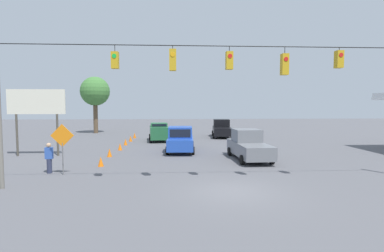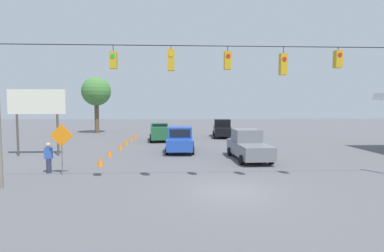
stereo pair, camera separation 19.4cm
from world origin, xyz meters
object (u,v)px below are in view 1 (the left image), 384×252
work_zone_sign (62,139)px  tree_horizon_left (95,92)px  traffic_cone_fourth (126,142)px  roadside_billboard (36,107)px  pickup_truck_blue_withflow_mid (181,140)px  traffic_cone_third (120,147)px  overhead_signal_span (230,86)px  pedestrian (49,158)px  pickup_truck_black_oncoming_deep (222,129)px  traffic_cone_fifth (131,139)px  sedan_green_withflow_far (159,132)px  traffic_cone_second (109,153)px  traffic_cone_nearest (101,162)px  pickup_truck_grey_crossing_near (249,146)px  traffic_cone_farthest (135,135)px

work_zone_sign → tree_horizon_left: tree_horizon_left is taller
traffic_cone_fourth → roadside_billboard: bearing=45.5°
roadside_billboard → pickup_truck_blue_withflow_mid: bearing=-172.1°
traffic_cone_third → pickup_truck_blue_withflow_mid: bearing=169.3°
overhead_signal_span → pedestrian: bearing=-17.7°
pickup_truck_black_oncoming_deep → pedestrian: 22.81m
pedestrian → pickup_truck_blue_withflow_mid: bearing=-135.2°
pickup_truck_blue_withflow_mid → traffic_cone_fifth: bearing=-54.1°
overhead_signal_span → tree_horizon_left: bearing=-64.0°
sedan_green_withflow_far → pickup_truck_black_oncoming_deep: pickup_truck_black_oncoming_deep is taller
pickup_truck_black_oncoming_deep → traffic_cone_second: (10.61, 13.55, -0.67)m
traffic_cone_nearest → tree_horizon_left: tree_horizon_left is taller
pickup_truck_blue_withflow_mid → pickup_truck_grey_crossing_near: (-4.82, 3.80, -0.00)m
pickup_truck_black_oncoming_deep → traffic_cone_nearest: size_ratio=8.93×
traffic_cone_third → roadside_billboard: bearing=23.5°
pickup_truck_blue_withflow_mid → traffic_cone_third: size_ratio=8.89×
work_zone_sign → sedan_green_withflow_far: bearing=-106.1°
traffic_cone_nearest → traffic_cone_second: (0.22, -3.54, 0.00)m
traffic_cone_nearest → work_zone_sign: (1.52, 2.22, 1.68)m
traffic_cone_second → roadside_billboard: roadside_billboard is taller
pedestrian → tree_horizon_left: (3.83, -24.78, 4.82)m
traffic_cone_farthest → work_zone_sign: size_ratio=0.22×
pickup_truck_black_oncoming_deep → traffic_cone_fourth: (10.49, 7.00, -0.67)m
overhead_signal_span → traffic_cone_farthest: (7.40, -21.23, -4.47)m
pickup_truck_blue_withflow_mid → roadside_billboard: bearing=7.9°
sedan_green_withflow_far → pickup_truck_blue_withflow_mid: 7.84m
pickup_truck_black_oncoming_deep → overhead_signal_span: bearing=82.1°
pickup_truck_black_oncoming_deep → traffic_cone_farthest: size_ratio=8.93×
overhead_signal_span → pickup_truck_black_oncoming_deep: overhead_signal_span is taller
traffic_cone_fifth → pedestrian: (2.41, 14.79, 0.57)m
pickup_truck_blue_withflow_mid → work_zone_sign: size_ratio=1.95×
pickup_truck_black_oncoming_deep → pedestrian: (12.85, 18.84, -0.10)m
traffic_cone_second → pedestrian: pedestrian is taller
traffic_cone_farthest → work_zone_sign: work_zone_sign is taller
pickup_truck_blue_withflow_mid → pickup_truck_black_oncoming_deep: 12.43m
traffic_cone_third → work_zone_sign: 9.29m
traffic_cone_fifth → overhead_signal_span: bearing=112.4°
pickup_truck_grey_crossing_near → work_zone_sign: bearing=20.2°
traffic_cone_third → traffic_cone_farthest: bearing=-89.8°
traffic_cone_second → traffic_cone_third: same height
work_zone_sign → pickup_truck_blue_withflow_mid: bearing=-129.8°
overhead_signal_span → traffic_cone_second: size_ratio=34.45×
traffic_cone_fourth → work_zone_sign: 12.50m
traffic_cone_fifth → tree_horizon_left: size_ratio=0.08×
overhead_signal_span → traffic_cone_fifth: (7.38, -17.91, -4.47)m
sedan_green_withflow_far → traffic_cone_third: bearing=65.5°
traffic_cone_fourth → pedestrian: (2.36, 11.84, 0.57)m
overhead_signal_span → traffic_cone_fourth: 17.29m
pickup_truck_blue_withflow_mid → traffic_cone_fourth: 6.81m
traffic_cone_nearest → pickup_truck_grey_crossing_near: bearing=-168.6°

